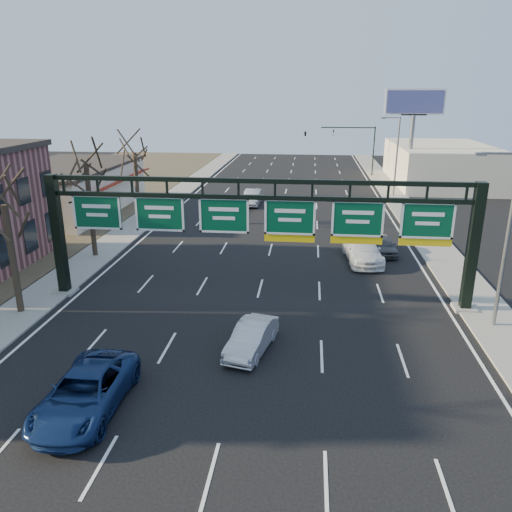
# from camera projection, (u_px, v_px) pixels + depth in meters

# --- Properties ---
(ground) EXTENTS (160.00, 160.00, 0.00)m
(ground) POSITION_uv_depth(u_px,v_px,m) (237.00, 374.00, 21.58)
(ground) COLOR black
(ground) RESTS_ON ground
(sidewalk_left) EXTENTS (3.00, 120.00, 0.12)m
(sidewalk_left) POSITION_uv_depth(u_px,v_px,m) (120.00, 237.00, 41.75)
(sidewalk_left) COLOR gray
(sidewalk_left) RESTS_ON ground
(sidewalk_right) EXTENTS (3.00, 120.00, 0.12)m
(sidewalk_right) POSITION_uv_depth(u_px,v_px,m) (435.00, 247.00, 39.14)
(sidewalk_right) COLOR gray
(sidewalk_right) RESTS_ON ground
(lane_markings) EXTENTS (21.60, 120.00, 0.01)m
(lane_markings) POSITION_uv_depth(u_px,v_px,m) (272.00, 242.00, 40.46)
(lane_markings) COLOR white
(lane_markings) RESTS_ON ground
(sign_gantry) EXTENTS (24.60, 1.20, 7.20)m
(sign_gantry) POSITION_uv_depth(u_px,v_px,m) (260.00, 224.00, 27.67)
(sign_gantry) COLOR black
(sign_gantry) RESTS_ON ground
(cream_strip) EXTENTS (10.90, 18.40, 4.70)m
(cream_strip) POSITION_uv_depth(u_px,v_px,m) (68.00, 188.00, 50.41)
(cream_strip) COLOR beige
(cream_strip) RESTS_ON ground
(building_right_distant) EXTENTS (12.00, 20.00, 5.00)m
(building_right_distant) POSITION_uv_depth(u_px,v_px,m) (440.00, 164.00, 65.97)
(building_right_distant) COLOR beige
(building_right_distant) RESTS_ON ground
(tree_gantry) EXTENTS (3.60, 3.60, 8.48)m
(tree_gantry) POSITION_uv_depth(u_px,v_px,m) (1.00, 185.00, 25.38)
(tree_gantry) COLOR #2D2519
(tree_gantry) RESTS_ON sidewalk_left
(tree_mid) EXTENTS (3.60, 3.60, 9.24)m
(tree_mid) POSITION_uv_depth(u_px,v_px,m) (84.00, 149.00, 34.59)
(tree_mid) COLOR #2D2519
(tree_mid) RESTS_ON sidewalk_left
(tree_far) EXTENTS (3.60, 3.60, 8.86)m
(tree_far) POSITION_uv_depth(u_px,v_px,m) (134.00, 141.00, 44.14)
(tree_far) COLOR #2D2519
(tree_far) RESTS_ON sidewalk_left
(streetlight_near) EXTENTS (2.15, 0.22, 9.00)m
(streetlight_near) POSITION_uv_depth(u_px,v_px,m) (506.00, 232.00, 24.39)
(streetlight_near) COLOR slate
(streetlight_near) RESTS_ON sidewalk_right
(streetlight_far) EXTENTS (2.15, 0.22, 9.00)m
(streetlight_far) POSITION_uv_depth(u_px,v_px,m) (396.00, 152.00, 56.48)
(streetlight_far) COLOR slate
(streetlight_far) RESTS_ON sidewalk_right
(billboard_right) EXTENTS (7.00, 0.50, 12.00)m
(billboard_right) POSITION_uv_depth(u_px,v_px,m) (414.00, 114.00, 59.68)
(billboard_right) COLOR slate
(billboard_right) RESTS_ON ground
(traffic_signal_mast) EXTENTS (10.16, 0.54, 7.00)m
(traffic_signal_mast) POSITION_uv_depth(u_px,v_px,m) (331.00, 137.00, 71.21)
(traffic_signal_mast) COLOR black
(traffic_signal_mast) RESTS_ON ground
(car_blue_suv) EXTENTS (2.66, 5.74, 1.59)m
(car_blue_suv) POSITION_uv_depth(u_px,v_px,m) (86.00, 392.00, 18.91)
(car_blue_suv) COLOR navy
(car_blue_suv) RESTS_ON ground
(car_silver_sedan) EXTENTS (2.36, 4.38, 1.37)m
(car_silver_sedan) POSITION_uv_depth(u_px,v_px,m) (252.00, 338.00, 23.33)
(car_silver_sedan) COLOR #B3B3B8
(car_silver_sedan) RESTS_ON ground
(car_white_wagon) EXTENTS (2.85, 5.93, 1.66)m
(car_white_wagon) POSITION_uv_depth(u_px,v_px,m) (362.00, 250.00, 35.77)
(car_white_wagon) COLOR white
(car_white_wagon) RESTS_ON ground
(car_grey_far) EXTENTS (1.93, 4.13, 1.37)m
(car_grey_far) POSITION_uv_depth(u_px,v_px,m) (383.00, 245.00, 37.52)
(car_grey_far) COLOR #45474A
(car_grey_far) RESTS_ON ground
(car_silver_distant) EXTENTS (1.79, 4.87, 1.59)m
(car_silver_distant) POSITION_uv_depth(u_px,v_px,m) (253.00, 197.00, 53.76)
(car_silver_distant) COLOR #B3B2B7
(car_silver_distant) RESTS_ON ground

